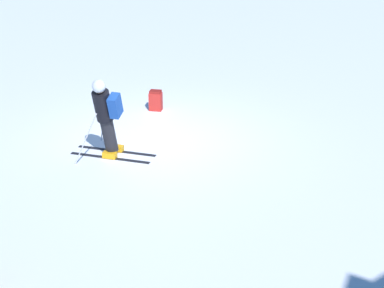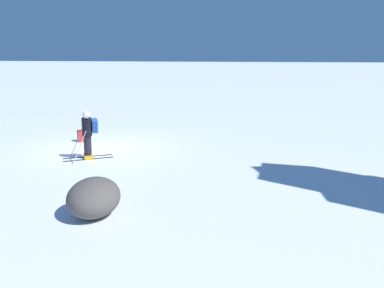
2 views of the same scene
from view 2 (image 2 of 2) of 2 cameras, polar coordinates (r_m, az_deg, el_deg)
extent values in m
plane|color=white|center=(14.89, -13.57, -0.86)|extent=(300.00, 300.00, 0.00)
cube|color=black|center=(14.02, -15.59, -1.86)|extent=(0.94, 1.53, 0.01)
cube|color=black|center=(13.67, -15.47, -2.25)|extent=(0.94, 1.53, 0.01)
cube|color=orange|center=(14.00, -15.61, -1.60)|extent=(0.26, 0.31, 0.12)
cube|color=orange|center=(13.65, -15.48, -1.98)|extent=(0.26, 0.31, 0.12)
cylinder|color=black|center=(13.57, -15.61, -0.16)|extent=(0.55, 0.47, 0.85)
cylinder|color=black|center=(13.22, -15.72, 2.53)|extent=(0.61, 0.55, 0.70)
sphere|color=tan|center=(13.03, -15.79, 4.20)|extent=(0.36, 0.34, 0.28)
sphere|color=silver|center=(13.02, -15.80, 4.31)|extent=(0.41, 0.39, 0.33)
cube|color=#194293|center=(13.23, -14.61, 2.73)|extent=(0.43, 0.35, 0.50)
cylinder|color=#B7B7BC|center=(13.91, -17.00, 0.52)|extent=(0.45, 0.85, 1.25)
cylinder|color=#B7B7BC|center=(13.11, -16.76, -0.53)|extent=(0.34, 0.43, 1.12)
cube|color=#AD231E|center=(16.44, -16.53, 1.10)|extent=(0.35, 0.37, 0.44)
cube|color=maroon|center=(16.39, -16.59, 1.95)|extent=(0.32, 0.33, 0.06)
ellipsoid|color=#4C4742|center=(8.87, -14.72, -7.88)|extent=(1.38, 1.17, 0.90)
camera|label=1|loc=(6.58, 52.74, 24.73)|focal=60.00mm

